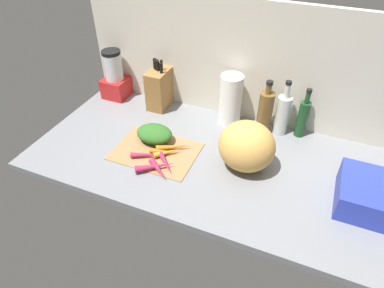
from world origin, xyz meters
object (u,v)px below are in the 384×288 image
Objects in this scene: bottle_0 at (265,112)px; bottle_2 at (303,118)px; carrot_6 at (148,155)px; winter_squash at (247,146)px; carrot_3 at (164,152)px; carrot_1 at (174,147)px; cutting_board at (156,151)px; carrot_4 at (156,132)px; carrot_2 at (155,166)px; carrot_7 at (158,169)px; carrot_0 at (152,131)px; knife_block at (160,88)px; blender_appliance at (115,77)px; carrot_5 at (166,163)px; bottle_1 at (282,114)px; carrot_8 at (168,152)px; dish_rack at (374,196)px; paper_towel_roll at (231,100)px.

bottle_0 is 18.03cm from bottle_2.
winter_squash is (41.96, 11.86, 9.20)cm from carrot_6.
carrot_1 is at bearing 55.47° from carrot_3.
carrot_3 is 52.64cm from bottle_0.
carrot_4 reaches higher than cutting_board.
carrot_2 reaches higher than carrot_7.
carrot_0 is 0.82× the size of carrot_6.
blender_appliance is (-28.21, -0.33, 0.90)cm from knife_block.
bottle_1 is at bearing 47.79° from carrot_5.
carrot_6 is at bearing 140.32° from carrot_2.
cutting_board is 12.86cm from carrot_2.
carrot_1 is at bearing 47.61° from carrot_6.
carrot_6 is at bearing -143.54° from bottle_2.
carrot_6 and carrot_8 have the same top height.
bottle_1 is at bearing 140.30° from dish_rack.
carrot_7 is 0.54× the size of winter_squash.
blender_appliance is at bearing 178.95° from bottle_0.
bottle_1 is 1.08× the size of dish_rack.
carrot_8 is at bearing -44.46° from carrot_4.
knife_block is at bearing -179.46° from bottle_1.
carrot_5 is at bearing -70.27° from carrot_8.
bottle_0 is 8.46cm from bottle_1.
carrot_4 is 26.99cm from carrot_7.
bottle_1 is 9.62cm from bottle_2.
knife_block reaches higher than dish_rack.
carrot_1 is 4.69cm from carrot_8.
carrot_0 is at bearing -155.38° from bottle_1.
paper_towel_roll is at bearing 38.28° from carrot_0.
bottle_2 is at bearing 23.40° from carrot_4.
blender_appliance reaches higher than carrot_7.
paper_towel_roll reaches higher than carrot_3.
carrot_4 is 0.40× the size of knife_block.
winter_squash is 90.47cm from blender_appliance.
blender_appliance reaches higher than paper_towel_roll.
carrot_5 is 10.28cm from carrot_6.
carrot_8 is at bearing -59.09° from knife_block.
blender_appliance is 1.05× the size of dish_rack.
carrot_7 is 0.49× the size of paper_towel_roll.
carrot_2 reaches higher than carrot_6.
knife_block is 0.97× the size of blender_appliance.
bottle_1 is 55.14cm from dish_rack.
carrot_8 is (-2.52, 7.02, 0.06)cm from carrot_5.
knife_block reaches higher than carrot_3.
knife_block is at bearing 0.68° from blender_appliance.
bottle_2 is at bearing 8.82° from bottle_1.
dish_rack reaches higher than carrot_1.
carrot_1 is at bearing -116.83° from paper_towel_roll.
knife_block is 0.96× the size of bottle_0.
knife_block reaches higher than carrot_8.
carrot_1 is 1.28× the size of carrot_3.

